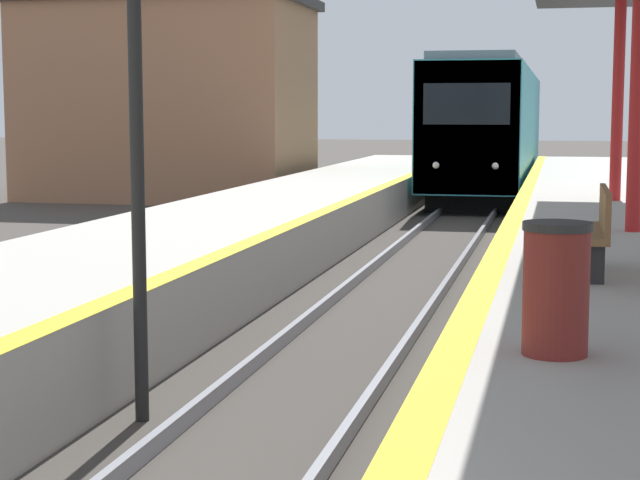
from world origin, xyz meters
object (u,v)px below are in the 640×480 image
object	(u,v)px
signal_near	(134,31)
trash_bin	(556,288)
bench	(593,228)
train	(493,127)

from	to	relation	value
signal_near	trash_bin	distance (m)	4.11
signal_near	bench	bearing A→B (deg)	39.23
signal_near	bench	xyz separation A→B (m)	(3.89, 3.17, -1.92)
train	signal_near	world-z (taller)	signal_near
trash_bin	bench	distance (m)	4.05
signal_near	bench	size ratio (longest dim) A/B	2.76
trash_bin	bench	world-z (taller)	trash_bin
signal_near	trash_bin	xyz separation A→B (m)	(3.53, -0.87, -1.93)
trash_bin	bench	xyz separation A→B (m)	(0.36, 4.04, 0.01)
train	trash_bin	bearing A→B (deg)	-85.54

